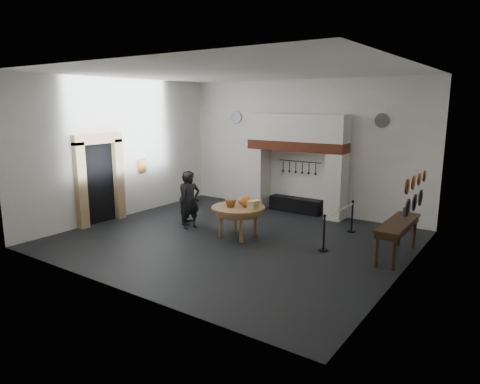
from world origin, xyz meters
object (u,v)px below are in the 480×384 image
Objects in this scene: barrier_post_near at (324,234)px; visitor_near at (190,201)px; side_table at (398,223)px; visitor_far at (189,197)px; work_table at (238,208)px; barrier_post_far at (352,217)px; iron_range at (296,205)px.

visitor_near is at bearing -174.63° from barrier_post_near.
visitor_far is at bearing -174.63° from side_table.
work_table is 0.90× the size of visitor_far.
work_table is 2.10m from visitor_far.
work_table is 0.88× the size of visitor_near.
side_table is (4.13, 0.88, 0.03)m from work_table.
side_table and barrier_post_far have the same top height.
work_table is at bearing -168.00° from side_table.
visitor_near is 1.88× the size of barrier_post_far.
work_table is at bearing -66.24° from visitor_near.
visitor_far is 1.85× the size of barrier_post_far.
visitor_far is at bearing 171.97° from work_table.
barrier_post_near is (4.55, -0.01, -0.38)m from visitor_far.
visitor_far is at bearing -156.38° from barrier_post_far.
barrier_post_far is at bearing -98.99° from visitor_far.
side_table is at bearing -32.18° from iron_range.
visitor_near reaches higher than barrier_post_near.
barrier_post_near is at bearing 6.54° from work_table.
work_table is at bearing -137.27° from barrier_post_far.
iron_range is 1.12× the size of visitor_near.
work_table is 4.22m from side_table.
barrier_post_far is (0.00, 2.00, 0.00)m from barrier_post_near.
work_table is (-0.03, -3.46, 0.59)m from iron_range.
side_table is at bearing 12.00° from work_table.
side_table is at bearing -40.32° from barrier_post_far.
side_table is at bearing -60.26° from visitor_near.
visitor_far is 4.98m from barrier_post_far.
iron_range is 0.86× the size of side_table.
work_table is at bearing -173.46° from barrier_post_near.
visitor_far reaches higher than iron_range.
barrier_post_far reaches higher than work_table.
visitor_near is (-1.71, -3.56, 0.60)m from iron_range.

